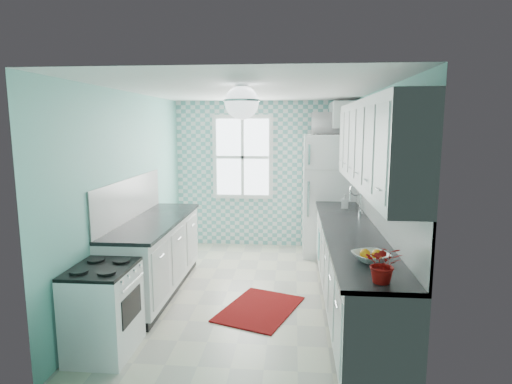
# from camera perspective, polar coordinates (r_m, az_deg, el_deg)

# --- Properties ---
(floor) EXTENTS (3.00, 4.40, 0.02)m
(floor) POSITION_cam_1_polar(r_m,az_deg,el_deg) (5.57, -0.76, -13.31)
(floor) COLOR beige
(floor) RESTS_ON ground
(ceiling) EXTENTS (3.00, 4.40, 0.02)m
(ceiling) POSITION_cam_1_polar(r_m,az_deg,el_deg) (5.17, -0.82, 13.49)
(ceiling) COLOR white
(ceiling) RESTS_ON wall_back
(wall_back) EXTENTS (3.00, 0.02, 2.50)m
(wall_back) POSITION_cam_1_polar(r_m,az_deg,el_deg) (7.41, 0.96, 2.36)
(wall_back) COLOR #79CABC
(wall_back) RESTS_ON floor
(wall_front) EXTENTS (3.00, 0.02, 2.50)m
(wall_front) POSITION_cam_1_polar(r_m,az_deg,el_deg) (3.08, -5.02, -7.11)
(wall_front) COLOR #79CABC
(wall_front) RESTS_ON floor
(wall_left) EXTENTS (0.02, 4.40, 2.50)m
(wall_left) POSITION_cam_1_polar(r_m,az_deg,el_deg) (5.58, -16.40, -0.18)
(wall_left) COLOR #79CABC
(wall_left) RESTS_ON floor
(wall_right) EXTENTS (0.02, 4.40, 2.50)m
(wall_right) POSITION_cam_1_polar(r_m,az_deg,el_deg) (5.29, 15.71, -0.64)
(wall_right) COLOR #79CABC
(wall_right) RESTS_ON floor
(accent_wall) EXTENTS (3.00, 0.01, 2.50)m
(accent_wall) POSITION_cam_1_polar(r_m,az_deg,el_deg) (7.38, 0.95, 2.34)
(accent_wall) COLOR #69B1AC
(accent_wall) RESTS_ON wall_back
(window) EXTENTS (1.04, 0.05, 1.44)m
(window) POSITION_cam_1_polar(r_m,az_deg,el_deg) (7.36, -1.79, 4.67)
(window) COLOR white
(window) RESTS_ON wall_back
(backsplash_right) EXTENTS (0.02, 3.60, 0.51)m
(backsplash_right) POSITION_cam_1_polar(r_m,az_deg,el_deg) (4.91, 16.28, -2.05)
(backsplash_right) COLOR white
(backsplash_right) RESTS_ON wall_right
(backsplash_left) EXTENTS (0.02, 2.15, 0.51)m
(backsplash_left) POSITION_cam_1_polar(r_m,az_deg,el_deg) (5.51, -16.44, -0.87)
(backsplash_left) COLOR white
(backsplash_left) RESTS_ON wall_left
(upper_cabinets_right) EXTENTS (0.33, 3.20, 0.90)m
(upper_cabinets_right) POSITION_cam_1_polar(r_m,az_deg,el_deg) (4.60, 15.26, 6.14)
(upper_cabinets_right) COLOR silver
(upper_cabinets_right) RESTS_ON wall_right
(upper_cabinet_fridge) EXTENTS (0.40, 0.74, 0.40)m
(upper_cabinet_fridge) POSITION_cam_1_polar(r_m,az_deg,el_deg) (7.00, 11.59, 10.00)
(upper_cabinet_fridge) COLOR silver
(upper_cabinet_fridge) RESTS_ON wall_right
(ceiling_light) EXTENTS (0.34, 0.34, 0.35)m
(ceiling_light) POSITION_cam_1_polar(r_m,az_deg,el_deg) (4.36, -1.92, 11.87)
(ceiling_light) COLOR silver
(ceiling_light) RESTS_ON ceiling
(base_cabinets_right) EXTENTS (0.60, 3.60, 0.90)m
(base_cabinets_right) POSITION_cam_1_polar(r_m,az_deg,el_deg) (5.05, 12.64, -10.34)
(base_cabinets_right) COLOR white
(base_cabinets_right) RESTS_ON floor
(countertop_right) EXTENTS (0.63, 3.60, 0.04)m
(countertop_right) POSITION_cam_1_polar(r_m,az_deg,el_deg) (4.92, 12.66, -5.17)
(countertop_right) COLOR black
(countertop_right) RESTS_ON base_cabinets_right
(base_cabinets_left) EXTENTS (0.60, 2.15, 0.90)m
(base_cabinets_left) POSITION_cam_1_polar(r_m,az_deg,el_deg) (5.59, -13.32, -8.47)
(base_cabinets_left) COLOR white
(base_cabinets_left) RESTS_ON floor
(countertop_left) EXTENTS (0.63, 2.15, 0.04)m
(countertop_left) POSITION_cam_1_polar(r_m,az_deg,el_deg) (5.46, -13.35, -3.77)
(countertop_left) COLOR black
(countertop_left) RESTS_ON base_cabinets_left
(fridge) EXTENTS (0.85, 0.84, 1.95)m
(fridge) POSITION_cam_1_polar(r_m,az_deg,el_deg) (7.02, 9.77, -0.39)
(fridge) COLOR white
(fridge) RESTS_ON floor
(stove) EXTENTS (0.54, 0.67, 0.81)m
(stove) POSITION_cam_1_polar(r_m,az_deg,el_deg) (4.31, -19.66, -14.46)
(stove) COLOR silver
(stove) RESTS_ON floor
(sink) EXTENTS (0.57, 0.47, 0.53)m
(sink) POSITION_cam_1_polar(r_m,az_deg,el_deg) (5.72, 11.77, -3.06)
(sink) COLOR silver
(sink) RESTS_ON countertop_right
(rug) EXTENTS (1.05, 1.24, 0.02)m
(rug) POSITION_cam_1_polar(r_m,az_deg,el_deg) (5.09, 0.47, -15.32)
(rug) COLOR #761300
(rug) RESTS_ON floor
(dish_towel) EXTENTS (0.12, 0.25, 0.40)m
(dish_towel) POSITION_cam_1_polar(r_m,az_deg,el_deg) (5.97, 8.41, -6.90)
(dish_towel) COLOR #58A694
(dish_towel) RESTS_ON base_cabinets_right
(fruit_bowl) EXTENTS (0.39, 0.39, 0.08)m
(fruit_bowl) POSITION_cam_1_polar(r_m,az_deg,el_deg) (3.84, 15.07, -8.35)
(fruit_bowl) COLOR white
(fruit_bowl) RESTS_ON countertop_right
(potted_plant) EXTENTS (0.31, 0.28, 0.30)m
(potted_plant) POSITION_cam_1_polar(r_m,az_deg,el_deg) (3.33, 16.67, -9.15)
(potted_plant) COLOR red
(potted_plant) RESTS_ON countertop_right
(soap_bottle) EXTENTS (0.10, 0.11, 0.20)m
(soap_bottle) POSITION_cam_1_polar(r_m,az_deg,el_deg) (6.12, 11.78, -1.21)
(soap_bottle) COLOR #9FBFC7
(soap_bottle) RESTS_ON countertop_right
(microwave) EXTENTS (0.62, 0.42, 0.34)m
(microwave) POSITION_cam_1_polar(r_m,az_deg,el_deg) (6.93, 10.02, 9.00)
(microwave) COLOR silver
(microwave) RESTS_ON fridge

